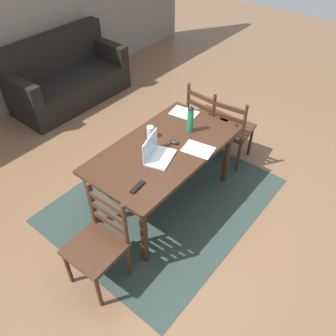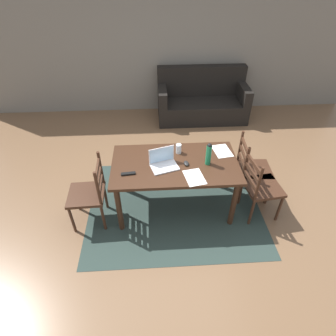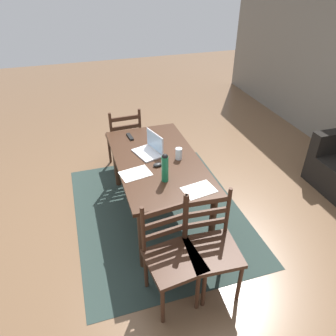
% 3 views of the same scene
% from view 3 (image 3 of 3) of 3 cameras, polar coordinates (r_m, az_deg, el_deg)
% --- Properties ---
extents(ground_plane, '(14.00, 14.00, 0.00)m').
position_cam_3_polar(ground_plane, '(3.86, -1.71, -7.95)').
color(ground_plane, brown).
extents(area_rug, '(2.36, 1.92, 0.01)m').
position_cam_3_polar(area_rug, '(3.86, -1.71, -7.92)').
color(area_rug, '#283833').
rests_on(area_rug, ground).
extents(dining_table, '(1.58, 0.88, 0.76)m').
position_cam_3_polar(dining_table, '(3.46, -1.89, 0.26)').
color(dining_table, '#382114').
rests_on(dining_table, ground).
extents(chair_right_far, '(0.47, 0.47, 0.95)m').
position_cam_3_polar(chair_right_far, '(2.86, 7.80, -13.90)').
color(chair_right_far, '#3D2316').
rests_on(chair_right_far, ground).
extents(chair_left_near, '(0.46, 0.46, 0.95)m').
position_cam_3_polar(chair_left_near, '(4.44, -7.82, 5.06)').
color(chair_left_near, '#3D2316').
rests_on(chair_left_near, ground).
extents(chair_right_near, '(0.49, 0.49, 0.95)m').
position_cam_3_polar(chair_right_near, '(2.76, 0.76, -15.66)').
color(chair_right_near, '#3D2316').
rests_on(chair_right_near, ground).
extents(laptop, '(0.37, 0.31, 0.23)m').
position_cam_3_polar(laptop, '(3.49, -3.16, 3.58)').
color(laptop, silver).
rests_on(laptop, dining_table).
extents(water_bottle, '(0.07, 0.07, 0.30)m').
position_cam_3_polar(water_bottle, '(2.99, -0.55, 0.16)').
color(water_bottle, '#197247').
rests_on(water_bottle, dining_table).
extents(drinking_glass, '(0.07, 0.07, 0.13)m').
position_cam_3_polar(drinking_glass, '(3.38, 1.94, 2.59)').
color(drinking_glass, silver).
rests_on(drinking_glass, dining_table).
extents(computer_mouse, '(0.07, 0.11, 0.03)m').
position_cam_3_polar(computer_mouse, '(3.28, -1.87, 0.59)').
color(computer_mouse, black).
rests_on(computer_mouse, dining_table).
extents(tv_remote, '(0.17, 0.06, 0.02)m').
position_cam_3_polar(tv_remote, '(3.85, -6.84, 5.60)').
color(tv_remote, black).
rests_on(tv_remote, dining_table).
extents(paper_stack_left, '(0.26, 0.33, 0.00)m').
position_cam_3_polar(paper_stack_left, '(3.19, -5.85, -0.99)').
color(paper_stack_left, white).
rests_on(paper_stack_left, dining_table).
extents(paper_stack_right, '(0.26, 0.33, 0.00)m').
position_cam_3_polar(paper_stack_right, '(2.97, 5.56, -3.90)').
color(paper_stack_right, white).
rests_on(paper_stack_right, dining_table).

